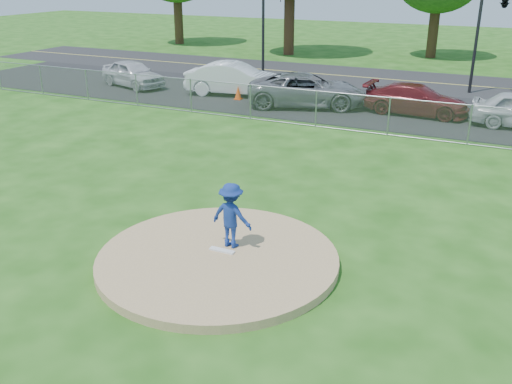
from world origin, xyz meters
TOP-DOWN VIEW (x-y plane):
  - ground at (0.00, 10.00)m, footprint 120.00×120.00m
  - pitchers_mound at (0.00, 0.00)m, footprint 5.40×5.40m
  - pitching_rubber at (0.00, 0.20)m, footprint 0.60×0.15m
  - chain_link_fence at (0.00, 12.00)m, footprint 40.00×0.06m
  - parking_lot at (0.00, 16.50)m, footprint 50.00×8.00m
  - street at (0.00, 24.00)m, footprint 60.00×7.00m
  - traffic_signal_left at (-8.76, 22.00)m, footprint 1.28×0.20m
  - traffic_signal_center at (3.97, 22.00)m, footprint 1.42×2.48m
  - pitcher at (0.07, 0.54)m, footprint 1.02×0.63m
  - traffic_cone at (-7.28, 15.30)m, footprint 0.36×0.36m
  - parked_car_silver at (-14.01, 15.72)m, footprint 4.52×2.96m
  - parked_car_white at (-7.95, 16.20)m, footprint 5.24×2.64m
  - parked_car_gray at (-3.66, 15.35)m, footprint 6.07×4.20m
  - parked_car_darkred at (1.33, 15.94)m, footprint 4.69×2.10m

SIDE VIEW (x-z plane):
  - ground at x=0.00m, z-range 0.00..0.00m
  - street at x=0.00m, z-range 0.00..0.01m
  - parking_lot at x=0.00m, z-range 0.00..0.01m
  - pitchers_mound at x=0.00m, z-range 0.00..0.20m
  - pitching_rubber at x=0.00m, z-range 0.20..0.24m
  - traffic_cone at x=-7.28m, z-range 0.01..0.70m
  - parked_car_darkred at x=1.33m, z-range 0.01..1.35m
  - parked_car_silver at x=-14.01m, z-range 0.01..1.44m
  - chain_link_fence at x=0.00m, z-range 0.00..1.50m
  - parked_car_gray at x=-3.66m, z-range 0.01..1.55m
  - parked_car_white at x=-7.95m, z-range 0.01..1.66m
  - pitcher at x=0.07m, z-range 0.20..1.73m
  - traffic_signal_left at x=-8.76m, z-range 0.56..6.16m
  - traffic_signal_center at x=3.97m, z-range 1.81..7.41m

